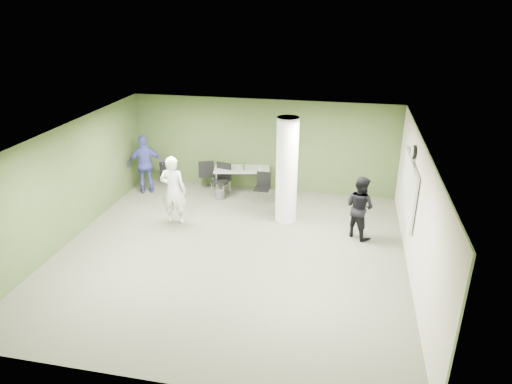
% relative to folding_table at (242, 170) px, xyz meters
% --- Properties ---
extents(floor, '(8.00, 8.00, 0.00)m').
position_rel_folding_table_xyz_m(floor, '(0.55, -3.54, -0.74)').
color(floor, '#4B4C3C').
rests_on(floor, ground).
extents(ceiling, '(8.00, 8.00, 0.00)m').
position_rel_folding_table_xyz_m(ceiling, '(0.55, -3.54, 2.06)').
color(ceiling, white).
rests_on(ceiling, wall_back).
extents(wall_back, '(8.00, 2.80, 0.02)m').
position_rel_folding_table_xyz_m(wall_back, '(0.55, 0.46, 0.66)').
color(wall_back, '#405226').
rests_on(wall_back, floor).
extents(wall_left, '(0.02, 8.00, 2.80)m').
position_rel_folding_table_xyz_m(wall_left, '(-3.45, -3.54, 0.66)').
color(wall_left, '#405226').
rests_on(wall_left, floor).
extents(wall_right_cream, '(0.02, 8.00, 2.80)m').
position_rel_folding_table_xyz_m(wall_right_cream, '(4.55, -3.54, 0.66)').
color(wall_right_cream, beige).
rests_on(wall_right_cream, floor).
extents(column, '(0.56, 0.56, 2.80)m').
position_rel_folding_table_xyz_m(column, '(1.55, -1.54, 0.66)').
color(column, silver).
rests_on(column, floor).
extents(whiteboard, '(0.05, 2.30, 1.30)m').
position_rel_folding_table_xyz_m(whiteboard, '(4.47, -2.34, 0.76)').
color(whiteboard, silver).
rests_on(whiteboard, wall_right_cream).
extents(wall_clock, '(0.06, 0.32, 0.32)m').
position_rel_folding_table_xyz_m(wall_clock, '(4.47, -2.34, 1.61)').
color(wall_clock, black).
rests_on(wall_clock, wall_right_cream).
extents(folding_table, '(1.76, 1.01, 1.04)m').
position_rel_folding_table_xyz_m(folding_table, '(0.00, 0.00, 0.00)').
color(folding_table, '#9A9994').
rests_on(folding_table, floor).
extents(wastebasket, '(0.25, 0.25, 0.29)m').
position_rel_folding_table_xyz_m(wastebasket, '(-0.56, -0.58, -0.59)').
color(wastebasket, '#4C4C4C').
rests_on(wastebasket, floor).
extents(chair_back_left, '(0.46, 0.46, 0.85)m').
position_rel_folding_table_xyz_m(chair_back_left, '(-2.41, 0.03, -0.24)').
color(chair_back_left, black).
rests_on(chair_back_left, floor).
extents(chair_back_right, '(0.62, 0.62, 0.97)m').
position_rel_folding_table_xyz_m(chair_back_right, '(-1.14, 0.02, -0.17)').
color(chair_back_right, black).
rests_on(chair_back_right, floor).
extents(chair_table_left, '(0.58, 0.58, 0.98)m').
position_rel_folding_table_xyz_m(chair_table_left, '(-0.56, -0.28, -0.16)').
color(chair_table_left, black).
rests_on(chair_table_left, floor).
extents(chair_table_right, '(0.45, 0.45, 0.86)m').
position_rel_folding_table_xyz_m(chair_table_right, '(0.73, -0.47, -0.24)').
color(chair_table_right, black).
rests_on(chair_table_right, floor).
extents(woman_white, '(0.69, 0.48, 1.84)m').
position_rel_folding_table_xyz_m(woman_white, '(-1.29, -2.29, 0.18)').
color(woman_white, white).
rests_on(woman_white, floor).
extents(man_black, '(0.98, 0.95, 1.59)m').
position_rel_folding_table_xyz_m(man_black, '(3.44, -2.10, 0.06)').
color(man_black, black).
rests_on(man_black, floor).
extents(man_blue, '(1.14, 0.83, 1.80)m').
position_rel_folding_table_xyz_m(man_blue, '(-2.85, -0.54, 0.16)').
color(man_blue, '#383B8C').
rests_on(man_blue, floor).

